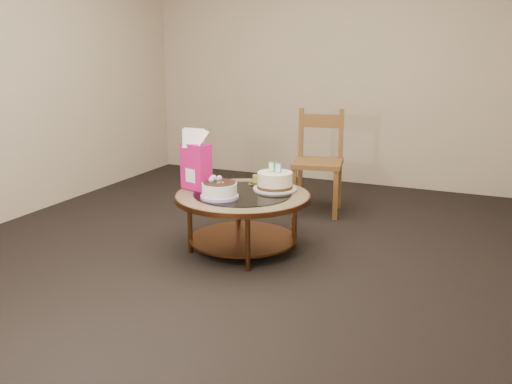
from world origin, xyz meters
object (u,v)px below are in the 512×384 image
at_px(coffee_table, 243,203).
at_px(dining_chair, 318,161).
at_px(decorated_cake, 219,191).
at_px(gift_bag, 196,160).
at_px(cream_cake, 275,181).

relative_size(coffee_table, dining_chair, 1.07).
height_order(decorated_cake, gift_bag, gift_bag).
distance_m(coffee_table, decorated_cake, 0.25).
xyz_separation_m(decorated_cake, gift_bag, (-0.28, 0.17, 0.17)).
relative_size(gift_bag, dining_chair, 0.48).
bearing_deg(gift_bag, coffee_table, 20.79).
bearing_deg(gift_bag, dining_chair, 83.32).
bearing_deg(decorated_cake, coffee_table, 61.64).
relative_size(coffee_table, decorated_cake, 3.67).
relative_size(decorated_cake, gift_bag, 0.61).
distance_m(coffee_table, dining_chair, 1.26).
relative_size(decorated_cake, dining_chair, 0.29).
bearing_deg(cream_cake, coffee_table, -118.55).
xyz_separation_m(coffee_table, cream_cake, (0.18, 0.20, 0.15)).
bearing_deg(coffee_table, gift_bag, -177.15).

